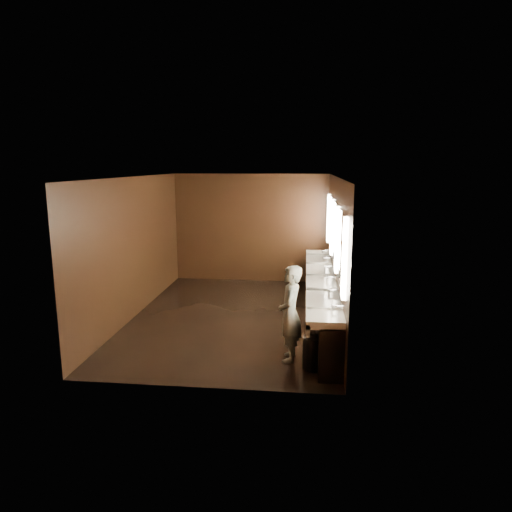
{
  "coord_description": "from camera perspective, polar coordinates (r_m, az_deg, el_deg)",
  "views": [
    {
      "loc": [
        1.41,
        -8.72,
        3.05
      ],
      "look_at": [
        0.46,
        0.0,
        1.27
      ],
      "focal_mm": 32.0,
      "sensor_mm": 36.0,
      "label": 1
    }
  ],
  "objects": [
    {
      "name": "floor",
      "position": [
        9.34,
        -2.84,
        -7.59
      ],
      "size": [
        6.0,
        6.0,
        0.0
      ],
      "primitive_type": "plane",
      "color": "black",
      "rests_on": "ground"
    },
    {
      "name": "ceiling",
      "position": [
        8.84,
        -3.02,
        9.83
      ],
      "size": [
        4.0,
        6.0,
        0.02
      ],
      "primitive_type": "cube",
      "color": "#2D2D2B",
      "rests_on": "wall_back"
    },
    {
      "name": "wall_back",
      "position": [
        11.92,
        -0.64,
        3.51
      ],
      "size": [
        4.0,
        0.02,
        2.8
      ],
      "primitive_type": "cube",
      "color": "black",
      "rests_on": "floor"
    },
    {
      "name": "wall_front",
      "position": [
        6.12,
        -7.39,
        -4.26
      ],
      "size": [
        4.0,
        0.02,
        2.8
      ],
      "primitive_type": "cube",
      "color": "black",
      "rests_on": "floor"
    },
    {
      "name": "wall_left",
      "position": [
        9.51,
        -14.92,
        1.09
      ],
      "size": [
        0.02,
        6.0,
        2.8
      ],
      "primitive_type": "cube",
      "color": "black",
      "rests_on": "floor"
    },
    {
      "name": "wall_right",
      "position": [
        8.89,
        9.9,
        0.61
      ],
      "size": [
        0.02,
        6.0,
        2.8
      ],
      "primitive_type": "cube",
      "color": "black",
      "rests_on": "floor"
    },
    {
      "name": "sink_counter",
      "position": [
        9.09,
        8.4,
        -4.97
      ],
      "size": [
        0.55,
        5.4,
        1.01
      ],
      "color": "black",
      "rests_on": "floor"
    },
    {
      "name": "mirror_band",
      "position": [
        8.83,
        9.85,
        2.84
      ],
      "size": [
        0.06,
        5.03,
        1.15
      ],
      "color": "#FFEFCE",
      "rests_on": "wall_right"
    },
    {
      "name": "person",
      "position": [
        7.17,
        4.3,
        -7.18
      ],
      "size": [
        0.38,
        0.57,
        1.52
      ],
      "primitive_type": "imported",
      "rotation": [
        0.0,
        0.0,
        -1.6
      ],
      "color": "#7FB1BD",
      "rests_on": "floor"
    },
    {
      "name": "trash_bin",
      "position": [
        7.08,
        7.18,
        -11.9
      ],
      "size": [
        0.39,
        0.39,
        0.5
      ],
      "primitive_type": "cylinder",
      "rotation": [
        0.0,
        0.0,
        0.26
      ],
      "color": "black",
      "rests_on": "floor"
    }
  ]
}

